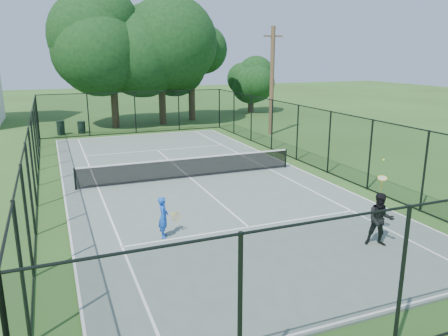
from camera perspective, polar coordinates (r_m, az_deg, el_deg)
name	(u,v)px	position (r m, az deg, el deg)	size (l,w,h in m)	color
ground	(190,179)	(20.15, -4.46, -1.43)	(120.00, 120.00, 0.00)	#2F4D1A
tennis_court	(190,178)	(20.14, -4.46, -1.35)	(11.00, 24.00, 0.06)	slate
tennis_net	(190,167)	(20.00, -4.49, 0.16)	(10.08, 0.08, 0.95)	black
fence	(189,147)	(19.79, -4.54, 2.74)	(13.10, 26.10, 3.00)	black
tree_near_left	(111,48)	(34.96, -14.52, 14.92)	(7.49, 7.49, 9.77)	#332114
tree_near_mid	(160,50)	(36.11, -8.30, 15.01)	(7.32, 7.32, 9.57)	#332114
tree_near_right	(191,62)	(38.20, -4.31, 13.63)	(5.62, 5.62, 7.75)	#332114
tree_far_right	(251,80)	(43.36, 3.57, 11.44)	(3.89, 3.89, 5.15)	#332114
trash_bin_left	(61,128)	(33.23, -20.54, 4.94)	(0.58, 0.58, 0.99)	black
trash_bin_right	(82,127)	(33.40, -18.12, 5.08)	(0.58, 0.58, 0.86)	black
utility_pole	(272,81)	(31.20, 6.27, 11.26)	(1.40, 0.30, 7.43)	#4C3823
player_blue	(164,217)	(13.62, -7.90, -6.37)	(0.80, 0.54, 1.30)	blue
player_black	(380,219)	(13.67, 19.74, -6.35)	(0.98, 0.96, 2.50)	black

